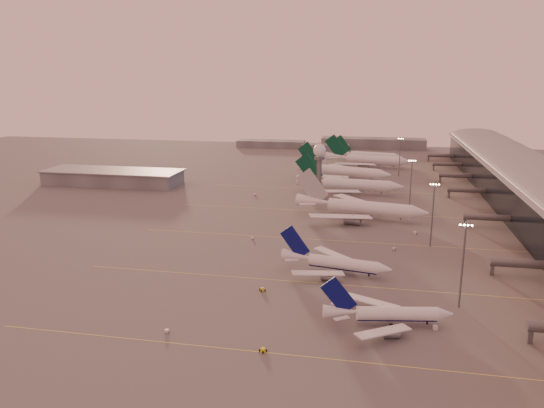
# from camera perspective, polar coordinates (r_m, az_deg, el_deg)

# --- Properties ---
(ground) EXTENTS (700.00, 700.00, 0.00)m
(ground) POSITION_cam_1_polar(r_m,az_deg,el_deg) (162.32, -1.52, -9.37)
(ground) COLOR #5D5A5A
(ground) RESTS_ON ground
(taxiway_markings) EXTENTS (180.00, 185.25, 0.02)m
(taxiway_markings) POSITION_cam_1_polar(r_m,az_deg,el_deg) (211.39, 9.85, -3.99)
(taxiway_markings) COLOR #ECE253
(taxiway_markings) RESTS_ON ground
(terminal) EXTENTS (57.00, 362.00, 23.04)m
(terminal) POSITION_cam_1_polar(r_m,az_deg,el_deg) (271.56, 26.94, 0.96)
(terminal) COLOR black
(terminal) RESTS_ON ground
(hangar) EXTENTS (82.00, 27.00, 8.50)m
(hangar) POSITION_cam_1_polar(r_m,az_deg,el_deg) (329.42, -16.73, 2.80)
(hangar) COLOR slate
(hangar) RESTS_ON ground
(radar_tower) EXTENTS (6.40, 6.40, 31.10)m
(radar_tower) POSITION_cam_1_polar(r_m,az_deg,el_deg) (270.41, 5.11, 4.62)
(radar_tower) COLOR #5A5D62
(radar_tower) RESTS_ON ground
(mast_a) EXTENTS (3.60, 0.56, 25.00)m
(mast_a) POSITION_cam_1_polar(r_m,az_deg,el_deg) (155.87, 19.85, -5.81)
(mast_a) COLOR #5A5D62
(mast_a) RESTS_ON ground
(mast_b) EXTENTS (3.60, 0.56, 25.00)m
(mast_b) POSITION_cam_1_polar(r_m,az_deg,el_deg) (207.81, 16.90, -0.76)
(mast_b) COLOR #5A5D62
(mast_b) RESTS_ON ground
(mast_c) EXTENTS (3.60, 0.56, 25.00)m
(mast_c) POSITION_cam_1_polar(r_m,az_deg,el_deg) (260.90, 14.71, 2.27)
(mast_c) COLOR #5A5D62
(mast_c) RESTS_ON ground
(mast_d) EXTENTS (3.60, 0.56, 25.00)m
(mast_d) POSITION_cam_1_polar(r_m,az_deg,el_deg) (349.42, 13.59, 5.17)
(mast_d) COLOR #5A5D62
(mast_d) RESTS_ON ground
(distant_horizon) EXTENTS (165.00, 37.50, 9.00)m
(distant_horizon) POSITION_cam_1_polar(r_m,az_deg,el_deg) (475.42, 7.49, 6.44)
(distant_horizon) COLOR slate
(distant_horizon) RESTS_ON ground
(narrowbody_near) EXTENTS (34.49, 27.30, 13.56)m
(narrowbody_near) POSITION_cam_1_polar(r_m,az_deg,el_deg) (143.90, 12.33, -11.67)
(narrowbody_near) COLOR white
(narrowbody_near) RESTS_ON ground
(narrowbody_mid) EXTENTS (37.58, 29.73, 14.80)m
(narrowbody_mid) POSITION_cam_1_polar(r_m,az_deg,el_deg) (176.36, 6.80, -6.49)
(narrowbody_mid) COLOR white
(narrowbody_mid) RESTS_ON ground
(widebody_white) EXTENTS (60.78, 48.26, 21.59)m
(widebody_white) POSITION_cam_1_polar(r_m,az_deg,el_deg) (243.76, 9.51, -0.67)
(widebody_white) COLOR white
(widebody_white) RESTS_ON ground
(greentail_a) EXTENTS (59.58, 47.96, 21.64)m
(greentail_a) POSITION_cam_1_polar(r_m,az_deg,el_deg) (293.44, 8.30, 1.85)
(greentail_a) COLOR white
(greentail_a) RESTS_ON ground
(greentail_b) EXTENTS (59.68, 47.46, 22.40)m
(greentail_b) POSITION_cam_1_polar(r_m,az_deg,el_deg) (332.12, 7.70, 3.29)
(greentail_b) COLOR white
(greentail_b) RESTS_ON ground
(greentail_c) EXTENTS (61.02, 48.90, 22.29)m
(greentail_c) POSITION_cam_1_polar(r_m,az_deg,el_deg) (380.05, 10.26, 4.51)
(greentail_c) COLOR white
(greentail_c) RESTS_ON ground
(greentail_d) EXTENTS (52.13, 41.72, 19.12)m
(greentail_d) POSITION_cam_1_polar(r_m,az_deg,el_deg) (405.63, 10.25, 5.01)
(greentail_d) COLOR white
(greentail_d) RESTS_ON ground
(gsv_truck_a) EXTENTS (5.19, 3.59, 1.98)m
(gsv_truck_a) POSITION_cam_1_polar(r_m,az_deg,el_deg) (140.34, -11.10, -13.08)
(gsv_truck_a) COLOR silver
(gsv_truck_a) RESTS_ON ground
(gsv_tug_near) EXTENTS (3.47, 3.82, 0.94)m
(gsv_tug_near) POSITION_cam_1_polar(r_m,az_deg,el_deg) (129.70, -0.97, -15.45)
(gsv_tug_near) COLOR yellow
(gsv_tug_near) RESTS_ON ground
(gsv_catering_a) EXTENTS (5.92, 3.58, 4.53)m
(gsv_catering_a) POSITION_cam_1_polar(r_m,az_deg,el_deg) (145.00, 17.30, -12.01)
(gsv_catering_a) COLOR silver
(gsv_catering_a) RESTS_ON ground
(gsv_tug_mid) EXTENTS (3.61, 3.97, 0.97)m
(gsv_tug_mid) POSITION_cam_1_polar(r_m,az_deg,el_deg) (162.23, -1.03, -9.19)
(gsv_tug_mid) COLOR yellow
(gsv_tug_mid) RESTS_ON ground
(gsv_truck_b) EXTENTS (5.44, 2.94, 2.08)m
(gsv_truck_b) POSITION_cam_1_polar(r_m,az_deg,el_deg) (202.88, 13.08, -4.60)
(gsv_truck_b) COLOR silver
(gsv_truck_b) RESTS_ON ground
(gsv_truck_c) EXTENTS (5.02, 3.41, 1.91)m
(gsv_truck_c) POSITION_cam_1_polar(r_m,az_deg,el_deg) (210.83, -2.03, -3.56)
(gsv_truck_c) COLOR silver
(gsv_truck_c) RESTS_ON ground
(gsv_catering_b) EXTENTS (6.13, 4.54, 4.60)m
(gsv_catering_b) POSITION_cam_1_polar(r_m,az_deg,el_deg) (224.40, 15.22, -2.62)
(gsv_catering_b) COLOR silver
(gsv_catering_b) RESTS_ON ground
(gsv_truck_d) EXTENTS (2.61, 6.10, 2.40)m
(gsv_truck_d) POSITION_cam_1_polar(r_m,az_deg,el_deg) (286.84, -1.86, 1.18)
(gsv_truck_d) COLOR silver
(gsv_truck_d) RESTS_ON ground
(gsv_tug_hangar) EXTENTS (3.74, 3.12, 0.92)m
(gsv_tug_hangar) POSITION_cam_1_polar(r_m,az_deg,el_deg) (310.02, 12.29, 1.68)
(gsv_tug_hangar) COLOR silver
(gsv_tug_hangar) RESTS_ON ground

